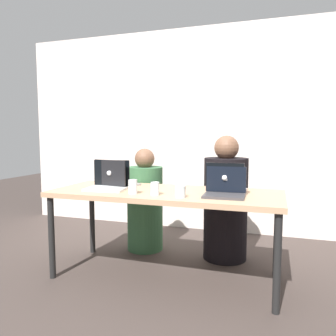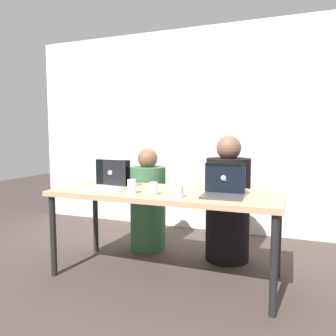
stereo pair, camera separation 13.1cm
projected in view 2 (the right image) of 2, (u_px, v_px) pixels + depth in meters
The scene contains 12 objects.
ground_plane at pixel (165, 276), 2.70m from camera, with size 12.00×12.00×0.00m, color #3D332F.
back_wall at pixel (210, 130), 3.96m from camera, with size 4.76×0.10×2.44m, color silver.
desk at pixel (165, 198), 2.64m from camera, with size 1.83×0.72×0.71m.
person_on_left at pixel (148, 205), 3.32m from camera, with size 0.42×0.42×1.03m.
person_on_right at pixel (228, 205), 3.03m from camera, with size 0.48×0.48×1.16m.
laptop_back_right at pixel (226, 186), 2.54m from camera, with size 0.30×0.28×0.24m.
laptop_front_right at pixel (223, 190), 2.38m from camera, with size 0.30×0.25×0.21m.
laptop_front_left at pixel (109, 182), 2.76m from camera, with size 0.34×0.29×0.24m.
laptop_back_left at pixel (117, 180), 2.88m from camera, with size 0.35×0.30×0.24m.
water_glass_center at pixel (153, 189), 2.46m from camera, with size 0.07×0.07×0.10m.
water_glass_right at pixel (178, 192), 2.35m from camera, with size 0.08×0.08×0.09m.
water_glass_left at pixel (132, 187), 2.51m from camera, with size 0.07×0.07×0.11m.
Camera 2 is at (0.95, -2.42, 1.16)m, focal length 35.00 mm.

